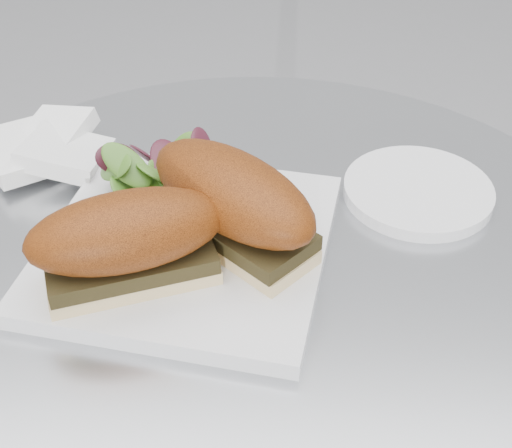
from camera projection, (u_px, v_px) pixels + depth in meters
The scene contains 7 objects.
table at pixel (255, 434), 0.77m from camera, with size 0.70×0.70×0.73m.
plate at pixel (187, 245), 0.62m from camera, with size 0.24×0.24×0.02m, color silver.
sandwich_left at pixel (128, 240), 0.55m from camera, with size 0.17×0.12×0.08m.
sandwich_right at pixel (232, 200), 0.59m from camera, with size 0.18×0.17×0.08m.
salad at pixel (169, 167), 0.66m from camera, with size 0.10×0.10×0.05m, color #5A8C2D, non-canonical shape.
napkin at pixel (50, 157), 0.73m from camera, with size 0.13×0.13×0.02m, color white, non-canonical shape.
saucer at pixel (418, 191), 0.69m from camera, with size 0.14×0.14×0.01m, color silver.
Camera 1 is at (0.02, -0.46, 1.14)m, focal length 50.00 mm.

